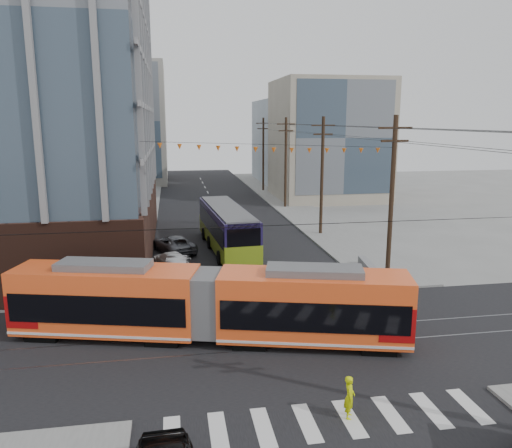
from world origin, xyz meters
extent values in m
plane|color=slate|center=(0.00, 0.00, 0.00)|extent=(160.00, 160.00, 0.00)
cube|color=#8C99A5|center=(-17.00, 52.00, 9.00)|extent=(18.00, 16.00, 18.00)
cube|color=gray|center=(16.00, 48.00, 8.00)|extent=(14.00, 14.00, 16.00)
cube|color=gray|center=(-14.00, 72.00, 10.00)|extent=(16.00, 18.00, 20.00)
cube|color=#8C99A5|center=(18.00, 68.00, 7.00)|extent=(16.00, 16.00, 14.00)
cylinder|color=black|center=(8.50, 56.00, 5.50)|extent=(0.30, 0.30, 11.00)
imported|color=#99999A|center=(-5.11, 15.80, 0.67)|extent=(1.76, 4.19, 1.34)
imported|color=silver|center=(-5.55, 17.25, 0.62)|extent=(3.09, 4.57, 1.23)
imported|color=#4B4E54|center=(-5.30, 21.68, 0.71)|extent=(3.97, 5.59, 1.41)
imported|color=#D0E307|center=(0.80, -2.91, 0.82)|extent=(0.57, 0.69, 1.63)
cube|color=slate|center=(8.30, 13.80, 0.37)|extent=(1.29, 3.75, 0.73)
camera|label=1|loc=(-5.31, -18.55, 10.69)|focal=35.00mm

